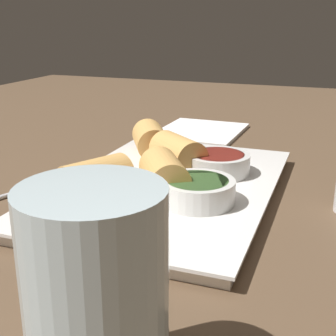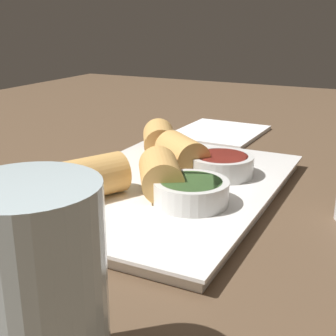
{
  "view_description": "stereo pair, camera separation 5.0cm",
  "coord_description": "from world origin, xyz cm",
  "px_view_note": "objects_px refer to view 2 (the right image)",
  "views": [
    {
      "loc": [
        41.07,
        18.52,
        20.33
      ],
      "look_at": [
        -2.61,
        2.37,
        5.11
      ],
      "focal_mm": 50.0,
      "sensor_mm": 36.0,
      "label": 1
    },
    {
      "loc": [
        39.08,
        23.12,
        20.33
      ],
      "look_at": [
        -2.61,
        2.37,
        5.11
      ],
      "focal_mm": 50.0,
      "sensor_mm": 36.0,
      "label": 2
    }
  ],
  "objects_px": {
    "dipping_bowl_near": "(191,191)",
    "dipping_bowl_far": "(221,164)",
    "spoon": "(78,171)",
    "napkin": "(219,133)",
    "drinking_glass": "(37,294)",
    "serving_plate": "(168,189)"
  },
  "relations": [
    {
      "from": "dipping_bowl_far",
      "to": "drinking_glass",
      "type": "bearing_deg",
      "value": 4.1
    },
    {
      "from": "dipping_bowl_far",
      "to": "spoon",
      "type": "xyz_separation_m",
      "value": [
        0.04,
        -0.17,
        -0.02
      ]
    },
    {
      "from": "napkin",
      "to": "dipping_bowl_far",
      "type": "bearing_deg",
      "value": 20.84
    },
    {
      "from": "dipping_bowl_near",
      "to": "dipping_bowl_far",
      "type": "relative_size",
      "value": 1.0
    },
    {
      "from": "spoon",
      "to": "napkin",
      "type": "distance_m",
      "value": 0.28
    },
    {
      "from": "serving_plate",
      "to": "dipping_bowl_near",
      "type": "xyz_separation_m",
      "value": [
        0.04,
        0.05,
        0.02
      ]
    },
    {
      "from": "serving_plate",
      "to": "napkin",
      "type": "height_order",
      "value": "serving_plate"
    },
    {
      "from": "dipping_bowl_near",
      "to": "drinking_glass",
      "type": "distance_m",
      "value": 0.23
    },
    {
      "from": "serving_plate",
      "to": "dipping_bowl_near",
      "type": "height_order",
      "value": "dipping_bowl_near"
    },
    {
      "from": "dipping_bowl_far",
      "to": "spoon",
      "type": "bearing_deg",
      "value": -77.88
    },
    {
      "from": "napkin",
      "to": "drinking_glass",
      "type": "xyz_separation_m",
      "value": [
        0.55,
        0.11,
        0.05
      ]
    },
    {
      "from": "spoon",
      "to": "napkin",
      "type": "height_order",
      "value": "spoon"
    },
    {
      "from": "serving_plate",
      "to": "drinking_glass",
      "type": "xyz_separation_m",
      "value": [
        0.27,
        0.06,
        0.05
      ]
    },
    {
      "from": "serving_plate",
      "to": "drinking_glass",
      "type": "relative_size",
      "value": 2.89
    },
    {
      "from": "spoon",
      "to": "drinking_glass",
      "type": "bearing_deg",
      "value": 34.0
    },
    {
      "from": "serving_plate",
      "to": "drinking_glass",
      "type": "bearing_deg",
      "value": 13.36
    },
    {
      "from": "serving_plate",
      "to": "dipping_bowl_far",
      "type": "distance_m",
      "value": 0.07
    },
    {
      "from": "dipping_bowl_near",
      "to": "napkin",
      "type": "bearing_deg",
      "value": -164.1
    },
    {
      "from": "serving_plate",
      "to": "dipping_bowl_far",
      "type": "xyz_separation_m",
      "value": [
        -0.05,
        0.04,
        0.02
      ]
    },
    {
      "from": "serving_plate",
      "to": "dipping_bowl_far",
      "type": "height_order",
      "value": "dipping_bowl_far"
    },
    {
      "from": "spoon",
      "to": "drinking_glass",
      "type": "distance_m",
      "value": 0.34
    },
    {
      "from": "spoon",
      "to": "napkin",
      "type": "bearing_deg",
      "value": 163.37
    }
  ]
}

